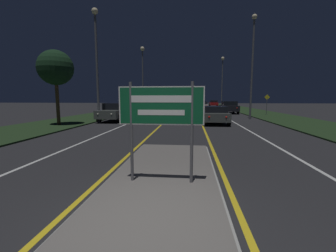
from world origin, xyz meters
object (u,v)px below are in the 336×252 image
car_receding_0 (215,114)px  streetlight_left_near (96,52)px  streetlight_left_far (143,67)px  car_approaching_0 (115,111)px  streetlight_right_far (222,74)px  car_receding_3 (214,103)px  car_receding_1 (229,107)px  highway_sign (161,111)px  streetlight_right_near (253,57)px  warning_sign (267,103)px  car_receding_2 (202,105)px

car_receding_0 → streetlight_left_near: bearing=-178.7°
streetlight_left_far → car_approaching_0: 15.09m
streetlight_right_far → car_receding_3: size_ratio=2.18×
car_receding_0 → car_approaching_0: bearing=169.8°
car_receding_1 → car_approaching_0: car_receding_1 is taller
highway_sign → car_approaching_0: 15.31m
streetlight_right_near → car_receding_0: size_ratio=2.24×
car_approaching_0 → streetlight_right_near: bearing=11.5°
streetlight_right_far → highway_sign: bearing=-99.5°
car_receding_3 → warning_sign: size_ratio=1.85×
streetlight_right_near → warning_sign: streetlight_right_near is taller
car_receding_0 → warning_sign: size_ratio=1.83×
streetlight_right_near → car_receding_1: 9.41m
streetlight_right_far → car_receding_3: bearing=92.0°
streetlight_left_far → warning_sign: bearing=-22.8°
highway_sign → streetlight_right_near: streetlight_right_near is taller
streetlight_right_near → car_receding_3: (-0.33, 30.82, -4.91)m
car_receding_1 → car_receding_3: (0.30, 22.76, -0.09)m
car_receding_0 → car_receding_2: same height
streetlight_left_far → car_approaching_0: size_ratio=1.93×
highway_sign → warning_sign: size_ratio=0.99×
streetlight_left_far → car_receding_3: (12.23, 19.30, -5.72)m
streetlight_right_far → car_receding_3: (-0.37, 10.58, -5.46)m
streetlight_left_near → streetlight_right_near: size_ratio=0.94×
highway_sign → car_receding_3: bearing=83.0°
car_receding_2 → car_approaching_0: bearing=-112.7°
streetlight_right_near → streetlight_right_far: streetlight_right_near is taller
streetlight_right_near → streetlight_right_far: bearing=89.9°
highway_sign → warning_sign: 23.42m
car_approaching_0 → warning_sign: size_ratio=2.12×
streetlight_left_near → warning_sign: size_ratio=3.85×
car_receding_2 → warning_sign: bearing=-63.0°
streetlight_right_far → warning_sign: size_ratio=4.04×
streetlight_right_near → highway_sign: bearing=-110.3°
streetlight_left_near → streetlight_right_far: (12.87, 24.41, 0.69)m
streetlight_right_far → car_receding_0: bearing=-98.7°
car_receding_0 → warning_sign: 11.21m
streetlight_left_near → streetlight_left_far: (0.26, 15.70, 0.94)m
car_receding_3 → car_approaching_0: size_ratio=0.87×
streetlight_left_far → streetlight_right_far: (12.60, 8.72, -0.26)m
car_receding_0 → car_receding_1: car_receding_1 is taller
streetlight_right_far → car_receding_2: (-3.58, -2.33, -5.48)m
highway_sign → warning_sign: bearing=66.9°
car_receding_0 → car_receding_1: bearing=75.9°
streetlight_right_far → car_receding_2: streetlight_right_far is taller
car_receding_2 → car_receding_0: bearing=-90.3°
car_receding_2 → streetlight_left_far: bearing=-144.7°
streetlight_right_far → car_receding_2: bearing=-147.0°
highway_sign → car_receding_0: bearing=78.8°
car_receding_1 → warning_sign: (3.68, -3.08, 0.62)m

